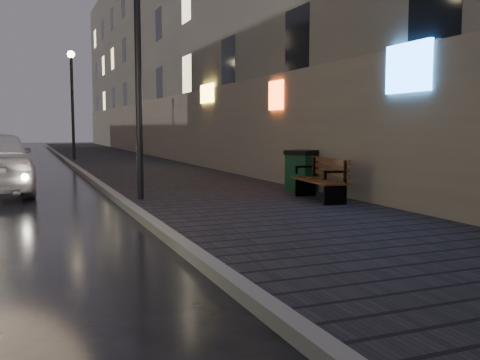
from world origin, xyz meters
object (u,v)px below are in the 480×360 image
object	(u,v)px
lamp_far	(72,91)
bench	(322,179)
lamp_near	(138,43)
trash_bin	(302,171)

from	to	relation	value
lamp_far	bench	xyz separation A→B (m)	(3.59, -17.64, -2.88)
bench	lamp_near	bearing A→B (deg)	161.02
lamp_near	bench	xyz separation A→B (m)	(3.59, -1.64, -2.88)
trash_bin	bench	bearing A→B (deg)	-127.36
lamp_near	bench	distance (m)	4.89
bench	trash_bin	distance (m)	1.58
lamp_far	trash_bin	bearing A→B (deg)	-76.22
lamp_near	lamp_far	bearing A→B (deg)	90.00
lamp_near	bench	world-z (taller)	lamp_near
lamp_near	lamp_far	distance (m)	16.00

